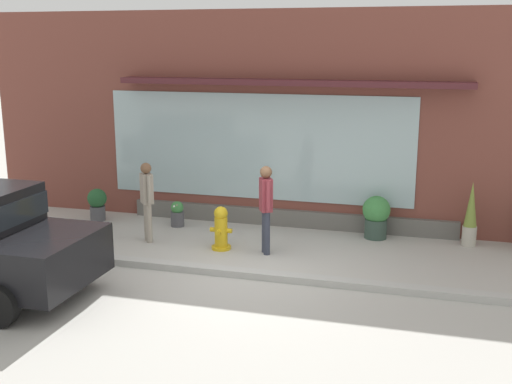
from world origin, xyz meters
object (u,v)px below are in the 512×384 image
at_px(pedestrian_with_handbag, 266,203).
at_px(potted_plant_corner_tall, 471,215).
at_px(potted_plant_window_right, 177,214).
at_px(pedestrian_passerby, 147,196).
at_px(potted_plant_doorstep, 97,203).
at_px(fire_hydrant, 221,228).
at_px(potted_plant_window_center, 376,215).

relative_size(pedestrian_with_handbag, potted_plant_corner_tall, 1.31).
xyz_separation_m(potted_plant_window_right, potted_plant_corner_tall, (5.96, 0.29, 0.33)).
bearing_deg(pedestrian_passerby, potted_plant_doorstep, 17.97).
distance_m(fire_hydrant, potted_plant_window_center, 3.15).
bearing_deg(potted_plant_doorstep, fire_hydrant, -19.60).
xyz_separation_m(pedestrian_with_handbag, potted_plant_window_right, (-2.28, 1.21, -0.69)).
bearing_deg(potted_plant_doorstep, potted_plant_window_center, 3.22).
bearing_deg(potted_plant_window_center, potted_plant_corner_tall, -0.27).
bearing_deg(potted_plant_corner_tall, pedestrian_passerby, -166.78).
height_order(fire_hydrant, pedestrian_passerby, pedestrian_passerby).
distance_m(pedestrian_passerby, potted_plant_window_right, 1.32).
relative_size(fire_hydrant, pedestrian_with_handbag, 0.50).
distance_m(pedestrian_passerby, potted_plant_doorstep, 2.12).
bearing_deg(potted_plant_window_center, pedestrian_passerby, -161.52).
xyz_separation_m(pedestrian_with_handbag, potted_plant_window_center, (1.89, 1.51, -0.48)).
bearing_deg(pedestrian_passerby, pedestrian_with_handbag, -131.28).
distance_m(fire_hydrant, potted_plant_corner_tall, 4.80).
bearing_deg(fire_hydrant, pedestrian_with_handbag, 0.17).
height_order(potted_plant_doorstep, potted_plant_corner_tall, potted_plant_corner_tall).
xyz_separation_m(fire_hydrant, potted_plant_corner_tall, (4.56, 1.50, 0.20)).
xyz_separation_m(fire_hydrant, potted_plant_doorstep, (-3.28, 1.17, -0.01)).
relative_size(fire_hydrant, potted_plant_corner_tall, 0.66).
relative_size(pedestrian_with_handbag, potted_plant_window_right, 3.04).
relative_size(pedestrian_passerby, potted_plant_doorstep, 2.22).
bearing_deg(potted_plant_window_center, potted_plant_doorstep, -176.78).
bearing_deg(potted_plant_corner_tall, potted_plant_doorstep, -177.58).
distance_m(potted_plant_doorstep, potted_plant_window_right, 1.88).
height_order(fire_hydrant, potted_plant_window_right, fire_hydrant).
height_order(fire_hydrant, potted_plant_doorstep, fire_hydrant).
relative_size(pedestrian_passerby, potted_plant_window_right, 2.89).
distance_m(potted_plant_window_center, potted_plant_corner_tall, 1.79).
bearing_deg(potted_plant_window_center, fire_hydrant, -151.39).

